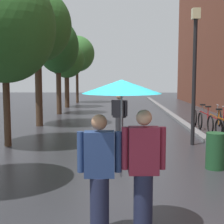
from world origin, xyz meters
name	(u,v)px	position (x,y,z in m)	size (l,w,h in m)	color
kerb_strip	(187,126)	(3.20, 10.00, 0.06)	(0.30, 36.00, 0.12)	slate
street_tree_1	(4,27)	(-3.15, 6.10, 3.62)	(3.07, 3.07, 5.30)	#473323
street_tree_2	(37,26)	(-3.17, 10.21, 4.26)	(2.90, 2.90, 5.82)	#473323
street_tree_3	(58,47)	(-3.13, 14.68, 3.79)	(2.32, 2.32, 5.30)	#473323
street_tree_4	(67,60)	(-3.32, 18.77, 3.26)	(2.46, 2.46, 4.54)	#473323
street_tree_5	(77,54)	(-3.11, 22.82, 3.97)	(2.86, 2.86, 5.43)	#473323
parked_bicycle_6	(224,124)	(4.22, 8.39, 0.38)	(1.10, 0.74, 0.96)	black
parked_bicycle_7	(213,120)	(4.11, 9.44, 0.38)	(1.11, 0.74, 0.96)	black
parked_bicycle_8	(207,117)	(4.12, 10.32, 0.38)	(1.14, 0.79, 0.96)	black
couple_under_umbrella	(122,136)	(0.31, 0.54, 1.36)	(1.18, 1.04, 2.10)	#1E233D
street_lamp_post	(194,66)	(2.60, 6.39, 2.45)	(0.24, 0.24, 4.19)	black
litter_bin	(215,151)	(2.52, 3.72, 0.42)	(0.44, 0.44, 0.85)	#1E4C28
pedestrian_walking_midground	(119,117)	(0.30, 7.07, 0.81)	(0.54, 0.38, 1.59)	#2D2D33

